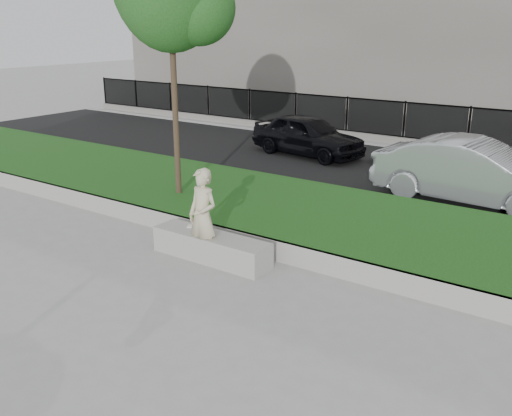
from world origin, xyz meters
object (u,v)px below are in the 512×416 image
Objects in this scene: man at (203,216)px; car_silver at (474,172)px; stone_bench at (211,247)px; car_dark at (308,135)px; book at (193,226)px.

car_silver is (3.07, 6.32, -0.07)m from man.
car_silver is at bearing 63.94° from stone_bench.
car_dark is 0.84× the size of car_silver.
car_dark reaches higher than book.
man reaches higher than car_silver.
man reaches higher than stone_bench.
car_dark is at bearing 74.78° from book.
stone_bench is 0.51× the size of car_silver.
book is at bearing 158.11° from man.
car_dark is at bearing 115.44° from man.
car_silver reaches higher than stone_bench.
book is (-0.51, 0.29, -0.38)m from man.
man is 7.02m from car_silver.
book is at bearing 152.05° from car_silver.
book is 0.04× the size of car_silver.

